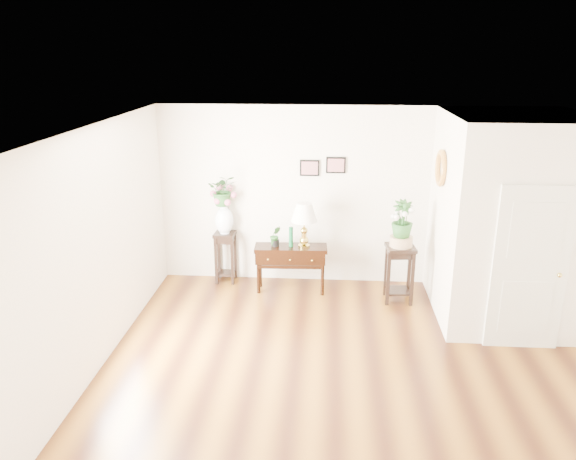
# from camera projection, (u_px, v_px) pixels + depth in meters

# --- Properties ---
(floor) EXTENTS (6.00, 5.50, 0.02)m
(floor) POSITION_uv_depth(u_px,v_px,m) (355.00, 373.00, 6.54)
(floor) COLOR brown
(floor) RESTS_ON ground
(ceiling) EXTENTS (6.00, 5.50, 0.02)m
(ceiling) POSITION_uv_depth(u_px,v_px,m) (365.00, 132.00, 5.66)
(ceiling) COLOR white
(ceiling) RESTS_ON ground
(wall_back) EXTENTS (6.00, 0.02, 2.80)m
(wall_back) POSITION_uv_depth(u_px,v_px,m) (351.00, 197.00, 8.71)
(wall_back) COLOR white
(wall_back) RESTS_ON ground
(wall_front) EXTENTS (6.00, 0.02, 2.80)m
(wall_front) POSITION_uv_depth(u_px,v_px,m) (381.00, 421.00, 3.49)
(wall_front) COLOR white
(wall_front) RESTS_ON ground
(wall_left) EXTENTS (0.02, 5.50, 2.80)m
(wall_left) POSITION_uv_depth(u_px,v_px,m) (92.00, 254.00, 6.31)
(wall_left) COLOR white
(wall_left) RESTS_ON ground
(partition) EXTENTS (1.80, 1.95, 2.80)m
(partition) POSITION_uv_depth(u_px,v_px,m) (508.00, 218.00, 7.64)
(partition) COLOR white
(partition) RESTS_ON floor
(door) EXTENTS (0.90, 0.05, 2.10)m
(door) POSITION_uv_depth(u_px,v_px,m) (529.00, 269.00, 6.80)
(door) COLOR silver
(door) RESTS_ON floor
(art_print_left) EXTENTS (0.30, 0.02, 0.25)m
(art_print_left) POSITION_uv_depth(u_px,v_px,m) (310.00, 168.00, 8.59)
(art_print_left) COLOR black
(art_print_left) RESTS_ON wall_back
(art_print_right) EXTENTS (0.30, 0.02, 0.25)m
(art_print_right) POSITION_uv_depth(u_px,v_px,m) (336.00, 165.00, 8.55)
(art_print_right) COLOR black
(art_print_right) RESTS_ON wall_back
(wall_ornament) EXTENTS (0.07, 0.51, 0.51)m
(wall_ornament) POSITION_uv_depth(u_px,v_px,m) (441.00, 168.00, 7.62)
(wall_ornament) COLOR gold
(wall_ornament) RESTS_ON partition
(console_table) EXTENTS (1.11, 0.41, 0.73)m
(console_table) POSITION_uv_depth(u_px,v_px,m) (291.00, 269.00, 8.63)
(console_table) COLOR black
(console_table) RESTS_ON floor
(table_lamp) EXTENTS (0.48, 0.48, 0.69)m
(table_lamp) POSITION_uv_depth(u_px,v_px,m) (304.00, 225.00, 8.40)
(table_lamp) COLOR #B7A245
(table_lamp) RESTS_ON console_table
(green_vase) EXTENTS (0.07, 0.07, 0.31)m
(green_vase) POSITION_uv_depth(u_px,v_px,m) (291.00, 236.00, 8.47)
(green_vase) COLOR #0A4623
(green_vase) RESTS_ON console_table
(potted_plant) EXTENTS (0.20, 0.18, 0.30)m
(potted_plant) POSITION_uv_depth(u_px,v_px,m) (275.00, 237.00, 8.49)
(potted_plant) COLOR #225220
(potted_plant) RESTS_ON console_table
(plant_stand_a) EXTENTS (0.34, 0.34, 0.82)m
(plant_stand_a) POSITION_uv_depth(u_px,v_px,m) (226.00, 257.00, 8.98)
(plant_stand_a) COLOR black
(plant_stand_a) RESTS_ON floor
(porcelain_vase) EXTENTS (0.36, 0.36, 0.50)m
(porcelain_vase) POSITION_uv_depth(u_px,v_px,m) (224.00, 219.00, 8.78)
(porcelain_vase) COLOR white
(porcelain_vase) RESTS_ON plant_stand_a
(lily_arrangement) EXTENTS (0.48, 0.43, 0.49)m
(lily_arrangement) POSITION_uv_depth(u_px,v_px,m) (223.00, 193.00, 8.65)
(lily_arrangement) COLOR #225220
(lily_arrangement) RESTS_ON porcelain_vase
(plant_stand_b) EXTENTS (0.44, 0.44, 0.86)m
(plant_stand_b) POSITION_uv_depth(u_px,v_px,m) (399.00, 273.00, 8.29)
(plant_stand_b) COLOR black
(plant_stand_b) RESTS_ON floor
(ceramic_bowl) EXTENTS (0.38, 0.38, 0.15)m
(ceramic_bowl) POSITION_uv_depth(u_px,v_px,m) (401.00, 241.00, 8.13)
(ceramic_bowl) COLOR tan
(ceramic_bowl) RESTS_ON plant_stand_b
(narcissus) EXTENTS (0.39, 0.39, 0.56)m
(narcissus) POSITION_uv_depth(u_px,v_px,m) (403.00, 220.00, 8.03)
(narcissus) COLOR #225220
(narcissus) RESTS_ON ceramic_bowl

